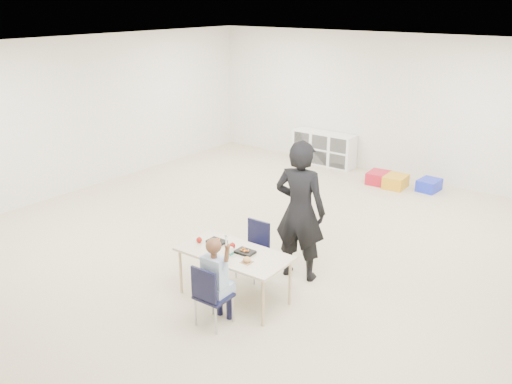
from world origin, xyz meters
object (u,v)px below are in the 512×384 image
Objects in this scene: child at (213,277)px; cubby_shelf at (324,148)px; chair_near at (214,295)px; adult at (300,211)px; table at (234,275)px.

cubby_shelf is (-2.21, 6.05, -0.23)m from child.
child is at bearing -69.89° from cubby_shelf.
chair_near reaches higher than cubby_shelf.
chair_near is 6.44m from cubby_shelf.
child reaches higher than chair_near.
adult is at bearing 83.28° from child.
cubby_shelf is at bearing 108.36° from child.
child is at bearing -74.88° from table.
child is at bearing 0.00° from chair_near.
adult is at bearing -62.78° from cubby_shelf.
adult is at bearing 83.28° from chair_near.
child is 6.45m from cubby_shelf.
child reaches higher than cubby_shelf.
child is 1.53m from adult.
adult is (0.13, 1.49, 0.33)m from child.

